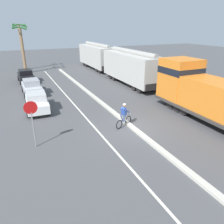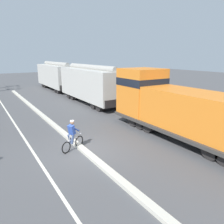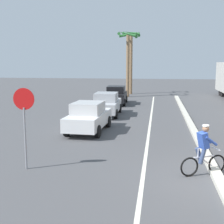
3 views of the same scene
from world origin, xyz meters
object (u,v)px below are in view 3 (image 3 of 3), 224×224
parked_car_black (116,95)px  cyclist (203,151)px  palm_tree_near (128,52)px  palm_tree_far (131,51)px  parked_car_silver (106,104)px  stop_sign (24,113)px  parked_car_white (89,117)px

parked_car_black → cyclist: (5.23, -17.15, 0.00)m
palm_tree_near → palm_tree_far: 3.10m
parked_car_black → cyclist: bearing=-73.1°
cyclist → palm_tree_far: size_ratio=0.24×
parked_car_silver → stop_sign: (-0.98, -11.46, 1.21)m
parked_car_black → palm_tree_far: bearing=86.8°
parked_car_silver → parked_car_black: same height
cyclist → palm_tree_far: bearing=100.2°
stop_sign → palm_tree_near: (1.30, 23.43, 2.80)m
parked_car_silver → cyclist: bearing=-65.4°
parked_car_black → palm_tree_far: 10.03m
parked_car_white → parked_car_black: same height
cyclist → palm_tree_near: 23.98m
palm_tree_far → parked_car_silver: bearing=-91.5°
parked_car_white → parked_car_black: (0.01, 11.24, 0.00)m
parked_car_silver → cyclist: (5.12, -11.18, 0.00)m
stop_sign → palm_tree_far: (1.39, 26.52, 3.01)m
parked_car_white → cyclist: 7.89m
parked_car_white → stop_sign: stop_sign is taller
parked_car_black → stop_sign: bearing=-92.9°
parked_car_white → cyclist: cyclist is taller
parked_car_white → cyclist: bearing=-48.5°
palm_tree_near → parked_car_silver: bearing=-91.5°
parked_car_black → cyclist: 17.93m
parked_car_black → cyclist: cyclist is taller
parked_car_white → palm_tree_far: palm_tree_far is taller
parked_car_white → parked_car_silver: same height
parked_car_silver → palm_tree_far: bearing=88.5°
parked_car_silver → stop_sign: stop_sign is taller
palm_tree_near → parked_car_white: bearing=-91.4°
palm_tree_near → palm_tree_far: size_ratio=0.96×
parked_car_white → palm_tree_far: size_ratio=0.59×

